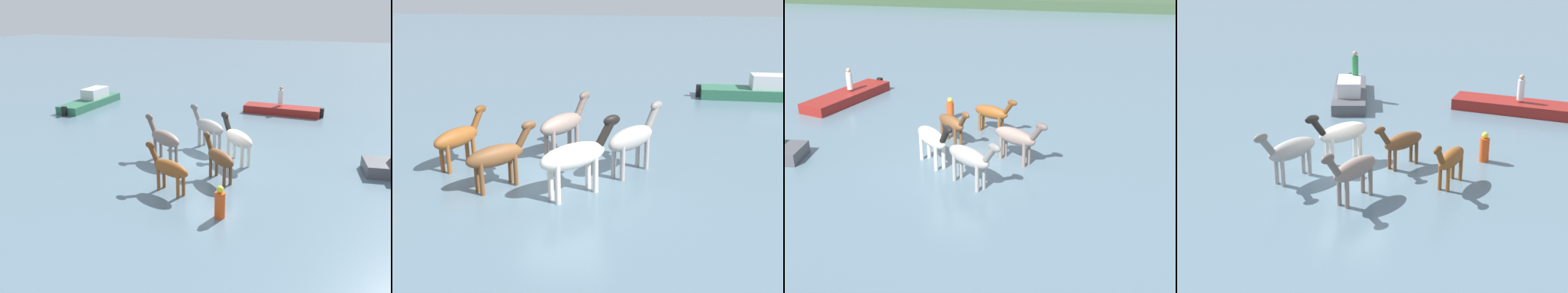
% 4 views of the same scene
% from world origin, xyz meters
% --- Properties ---
extents(ground_plane, '(155.84, 155.84, 0.00)m').
position_xyz_m(ground_plane, '(0.00, 0.00, 0.00)').
color(ground_plane, slate).
extents(horse_dark_mare, '(2.15, 2.16, 2.06)m').
position_xyz_m(horse_dark_mare, '(-1.00, -0.53, 1.13)').
color(horse_dark_mare, silver).
rests_on(horse_dark_mare, ground_plane).
extents(horse_lead, '(2.37, 1.78, 2.01)m').
position_xyz_m(horse_lead, '(0.84, -1.96, 1.11)').
color(horse_lead, '#9E9993').
rests_on(horse_lead, ground_plane).
extents(horse_mid_herd, '(1.92, 1.78, 1.76)m').
position_xyz_m(horse_mid_herd, '(-0.84, 1.68, 0.97)').
color(horse_mid_herd, brown).
rests_on(horse_mid_herd, ground_plane).
extents(horse_dun_straggler, '(2.37, 1.61, 1.96)m').
position_xyz_m(horse_dun_straggler, '(2.16, 0.41, 1.08)').
color(horse_dun_straggler, gray).
rests_on(horse_dun_straggler, ground_plane).
extents(horse_rear_stallion, '(2.21, 1.22, 1.76)m').
position_xyz_m(horse_rear_stallion, '(0.60, 3.41, 0.97)').
color(horse_rear_stallion, brown).
rests_on(horse_rear_stallion, ground_plane).
extents(boat_motor_center, '(5.16, 1.57, 0.75)m').
position_xyz_m(boat_motor_center, '(-1.58, -10.26, 0.17)').
color(boat_motor_center, maroon).
rests_on(boat_motor_center, ground_plane).
extents(boat_launch_far, '(1.62, 5.79, 1.37)m').
position_xyz_m(boat_launch_far, '(11.58, -7.83, 0.33)').
color(boat_launch_far, '#2D6B4C').
rests_on(boat_launch_far, ground_plane).
extents(person_helmsman_aft, '(0.32, 0.32, 1.19)m').
position_xyz_m(person_helmsman_aft, '(-1.40, -10.43, 1.15)').
color(person_helmsman_aft, silver).
rests_on(person_helmsman_aft, boat_motor_center).
extents(buoy_channel_marker, '(0.36, 0.36, 1.14)m').
position_xyz_m(buoy_channel_marker, '(-1.76, 4.67, 0.51)').
color(buoy_channel_marker, '#E54C19').
rests_on(buoy_channel_marker, ground_plane).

